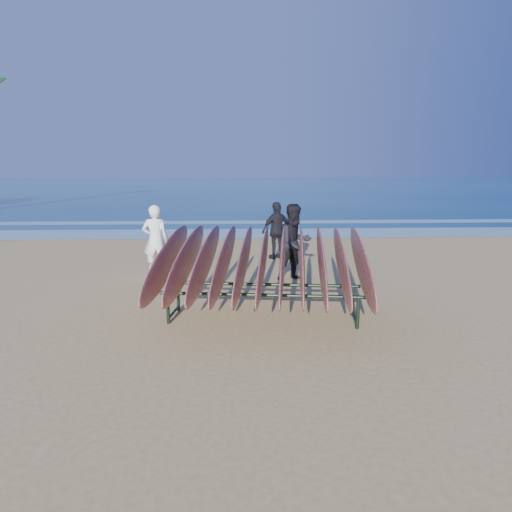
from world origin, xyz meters
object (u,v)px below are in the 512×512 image
at_px(surfboard_rack, 263,262).
at_px(person_dark_b, 277,231).
at_px(person_dark_a, 295,243).
at_px(person_white, 155,240).

height_order(surfboard_rack, person_dark_b, surfboard_rack).
distance_m(surfboard_rack, person_dark_a, 2.73).
relative_size(person_white, person_dark_a, 0.96).
bearing_deg(surfboard_rack, person_white, 131.68).
bearing_deg(person_dark_a, surfboard_rack, -134.54).
bearing_deg(person_dark_a, person_dark_b, 67.70).
xyz_separation_m(surfboard_rack, person_dark_b, (0.69, 4.99, -0.18)).
height_order(person_white, person_dark_a, person_dark_a).
distance_m(person_white, person_dark_a, 3.20).
relative_size(person_dark_a, person_dark_b, 1.09).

